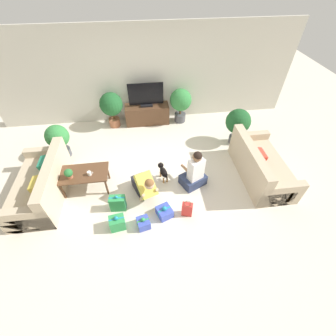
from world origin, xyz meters
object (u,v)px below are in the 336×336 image
(tv, at_px, (146,96))
(gift_bag_a, at_px, (187,209))
(potted_plant_corner_right, at_px, (238,123))
(sofa_left, at_px, (42,185))
(sofa_right, at_px, (260,166))
(gift_box_d, at_px, (143,223))
(gift_box_a, at_px, (118,203))
(potted_plant_corner_left, at_px, (58,138))
(gift_box_c, at_px, (117,223))
(coffee_table, at_px, (84,175))
(person_sitting, at_px, (194,173))
(gift_box_b, at_px, (164,212))
(mug, at_px, (89,173))
(tabletop_plant, at_px, (69,173))
(person_kneeling, at_px, (144,185))
(dog, at_px, (163,171))
(potted_plant_back_right, at_px, (181,102))
(tv_console, at_px, (147,114))
(potted_plant_back_left, at_px, (111,106))

(tv, distance_m, gift_bag_a, 3.51)
(potted_plant_corner_right, bearing_deg, sofa_left, -165.12)
(sofa_right, xyz_separation_m, gift_box_d, (-2.71, -1.01, -0.19))
(gift_box_a, bearing_deg, potted_plant_corner_left, 127.71)
(sofa_right, relative_size, gift_box_c, 5.40)
(coffee_table, distance_m, gift_box_a, 0.98)
(person_sitting, relative_size, gift_box_b, 2.61)
(gift_bag_a, distance_m, mug, 2.13)
(sofa_left, bearing_deg, sofa_right, 89.55)
(coffee_table, bearing_deg, sofa_right, -1.61)
(tv, height_order, gift_bag_a, tv)
(tabletop_plant, bearing_deg, person_sitting, -2.10)
(mug, bearing_deg, person_kneeling, -16.22)
(sofa_right, xyz_separation_m, mug, (-3.74, 0.03, 0.23))
(sofa_right, distance_m, dog, 2.21)
(potted_plant_back_right, bearing_deg, mug, -133.41)
(tv_console, bearing_deg, gift_bag_a, -80.57)
(sofa_right, bearing_deg, gift_bag_a, 114.99)
(coffee_table, relative_size, potted_plant_back_left, 0.99)
(potted_plant_back_right, distance_m, gift_bag_a, 3.40)
(gift_box_a, height_order, gift_bag_a, gift_box_a)
(gift_box_a, bearing_deg, tv_console, 75.49)
(tv, height_order, gift_box_b, tv)
(person_sitting, relative_size, gift_box_a, 2.41)
(sofa_right, bearing_deg, gift_box_b, 109.64)
(potted_plant_back_right, bearing_deg, gift_box_b, -104.67)
(gift_box_a, bearing_deg, potted_plant_back_right, 59.56)
(coffee_table, height_order, person_sitting, person_sitting)
(gift_box_c, relative_size, gift_box_d, 1.17)
(potted_plant_corner_right, distance_m, gift_box_a, 3.58)
(gift_box_d, height_order, gift_bag_a, gift_bag_a)
(person_kneeling, bearing_deg, coffee_table, 141.34)
(gift_box_a, bearing_deg, gift_box_d, -44.26)
(potted_plant_corner_right, xyz_separation_m, gift_box_a, (-3.06, -1.81, -0.46))
(dog, bearing_deg, gift_box_a, 22.45)
(tabletop_plant, bearing_deg, gift_box_b, -24.08)
(potted_plant_back_right, height_order, tabletop_plant, potted_plant_back_right)
(sofa_left, height_order, dog, sofa_left)
(sofa_left, relative_size, gift_box_a, 4.52)
(person_kneeling, height_order, gift_box_d, person_kneeling)
(tv_console, height_order, gift_box_a, tv_console)
(tv, bearing_deg, gift_box_c, -102.82)
(person_sitting, bearing_deg, tv, -97.76)
(tv, xyz_separation_m, gift_box_b, (0.12, -3.35, -0.76))
(tv_console, relative_size, potted_plant_back_left, 1.23)
(tv, height_order, person_kneeling, tv)
(coffee_table, xyz_separation_m, gift_box_c, (0.69, -1.08, -0.28))
(tabletop_plant, bearing_deg, coffee_table, 22.90)
(coffee_table, bearing_deg, sofa_left, -175.28)
(gift_box_a, xyz_separation_m, gift_bag_a, (1.36, -0.32, -0.01))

